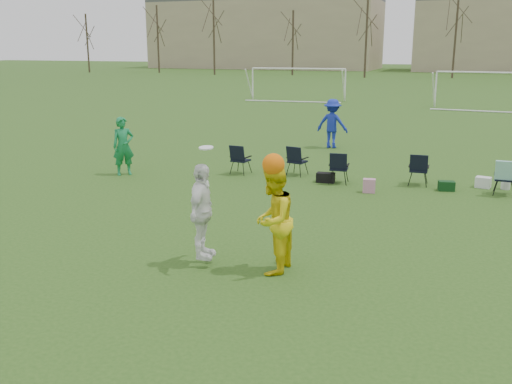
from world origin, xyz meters
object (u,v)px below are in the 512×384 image
at_px(fielder_green_near, 123,146).
at_px(goal_left, 298,75).
at_px(goal_mid, 494,80).
at_px(center_contest, 247,216).
at_px(fielder_blue, 332,124).

relative_size(fielder_green_near, goal_left, 0.26).
distance_m(fielder_green_near, goal_mid, 28.16).
relative_size(center_contest, goal_left, 0.31).
relative_size(fielder_green_near, center_contest, 0.82).
bearing_deg(center_contest, fielder_blue, 96.73).
distance_m(fielder_green_near, center_contest, 9.13).
height_order(fielder_blue, goal_left, goal_left).
relative_size(goal_left, goal_mid, 1.00).
bearing_deg(fielder_green_near, goal_mid, 20.21).
bearing_deg(fielder_blue, fielder_green_near, 59.54).
relative_size(center_contest, goal_mid, 0.31).
height_order(fielder_green_near, center_contest, center_contest).
xyz_separation_m(fielder_blue, goal_left, (-7.49, 20.19, 0.93)).
bearing_deg(goal_mid, goal_left, 175.87).
relative_size(fielder_blue, goal_mid, 0.27).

